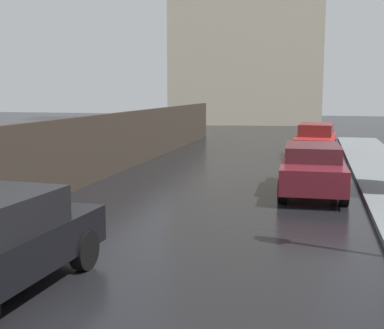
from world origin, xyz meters
The scene contains 2 objects.
car_maroon_near_kerb centered at (2.62, 12.97, 0.75)m, with size 1.91×4.55×1.41m.
car_red_far_ahead centered at (2.69, 21.76, 0.76)m, with size 1.97×4.43×1.44m.
Camera 1 is at (2.67, -1.85, 2.95)m, focal length 47.26 mm.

